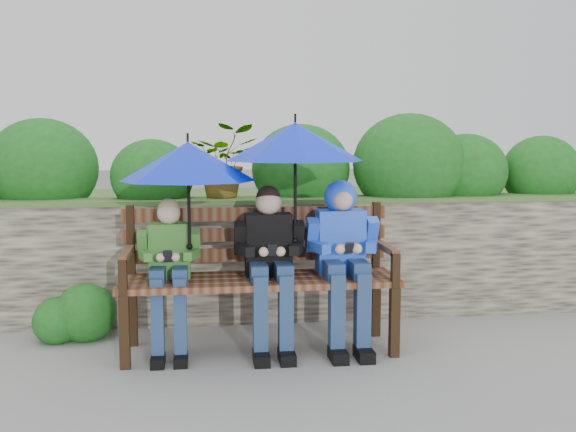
{
  "coord_description": "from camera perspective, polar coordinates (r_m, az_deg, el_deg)",
  "views": [
    {
      "loc": [
        -0.62,
        -4.59,
        1.5
      ],
      "look_at": [
        0.0,
        0.1,
        0.95
      ],
      "focal_mm": 40.0,
      "sensor_mm": 36.0,
      "label": 1
    }
  ],
  "objects": [
    {
      "name": "umbrella_right",
      "position": [
        4.52,
        0.65,
        6.61
      ],
      "size": [
        0.98,
        0.98,
        0.92
      ],
      "color": "#0623E5",
      "rests_on": "ground"
    },
    {
      "name": "boy_left",
      "position": [
        4.56,
        -10.51,
        -4.32
      ],
      "size": [
        0.43,
        0.5,
        1.1
      ],
      "color": "#306424",
      "rests_on": "ground"
    },
    {
      "name": "garden_backdrop",
      "position": [
        6.3,
        -1.92,
        -1.6
      ],
      "size": [
        8.0,
        2.83,
        1.78
      ],
      "color": "#393733",
      "rests_on": "ground"
    },
    {
      "name": "ground",
      "position": [
        4.87,
        0.16,
        -11.31
      ],
      "size": [
        60.0,
        60.0,
        0.0
      ],
      "primitive_type": "plane",
      "color": "gray",
      "rests_on": "ground"
    },
    {
      "name": "boy_middle",
      "position": [
        4.56,
        -1.63,
        -3.74
      ],
      "size": [
        0.5,
        0.57,
        1.19
      ],
      "color": "black",
      "rests_on": "ground"
    },
    {
      "name": "boy_right",
      "position": [
        4.65,
        4.91,
        -2.84
      ],
      "size": [
        0.52,
        0.63,
        1.22
      ],
      "color": "blue",
      "rests_on": "ground"
    },
    {
      "name": "umbrella_left",
      "position": [
        4.44,
        -8.87,
        4.81
      ],
      "size": [
        0.93,
        0.93,
        0.8
      ],
      "color": "#0623E5",
      "rests_on": "ground"
    },
    {
      "name": "park_bench",
      "position": [
        4.67,
        -2.63,
        -4.61
      ],
      "size": [
        1.97,
        0.58,
        1.04
      ],
      "color": "black",
      "rests_on": "ground"
    }
  ]
}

